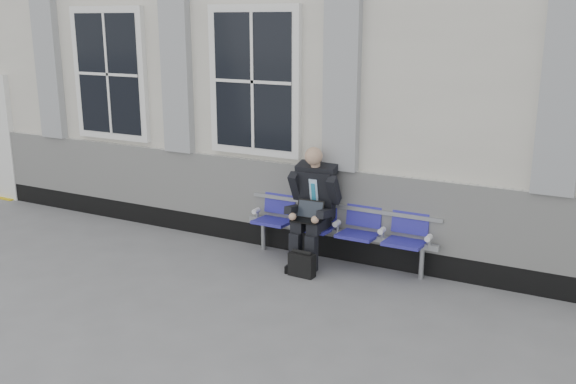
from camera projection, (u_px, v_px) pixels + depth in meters
The scene contains 5 objects.
ground at pixel (172, 274), 7.89m from camera, with size 70.00×70.00×0.00m, color slate.
station_building at pixel (299, 72), 10.28m from camera, with size 14.40×4.40×4.49m.
bench at pixel (339, 222), 8.13m from camera, with size 2.60×0.47×0.91m.
businessman at pixel (313, 202), 8.07m from camera, with size 0.64×0.86×1.52m.
briefcase at pixel (302, 264), 7.80m from camera, with size 0.33×0.15×0.33m.
Camera 1 is at (4.72, -5.83, 3.03)m, focal length 40.00 mm.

